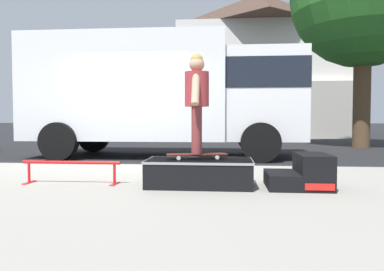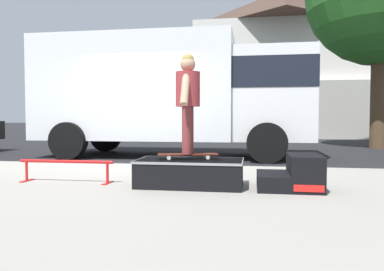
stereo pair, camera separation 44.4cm
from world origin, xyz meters
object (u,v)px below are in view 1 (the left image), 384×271
at_px(kicker_ramp, 303,174).
at_px(skateboard, 197,155).
at_px(skater_kid, 197,95).
at_px(grind_rail, 71,167).
at_px(skate_box, 199,172).
at_px(box_truck, 166,91).

distance_m(kicker_ramp, skateboard, 1.36).
bearing_deg(kicker_ramp, skateboard, 177.59).
xyz_separation_m(kicker_ramp, skater_kid, (-1.34, 0.06, 0.99)).
bearing_deg(skateboard, grind_rail, -178.74).
relative_size(skate_box, skater_kid, 1.05).
relative_size(kicker_ramp, skater_kid, 0.60).
relative_size(skate_box, kicker_ramp, 1.76).
relative_size(skate_box, grind_rail, 1.01).
relative_size(kicker_ramp, box_truck, 0.11).
bearing_deg(skater_kid, kicker_ramp, -2.41).
bearing_deg(skateboard, skater_kid, -75.96).
bearing_deg(skater_kid, box_truck, 103.73).
xyz_separation_m(grind_rail, skateboard, (1.68, 0.04, 0.17)).
distance_m(grind_rail, skateboard, 1.68).
bearing_deg(grind_rail, kicker_ramp, -0.37).
bearing_deg(kicker_ramp, grind_rail, 179.63).
xyz_separation_m(skate_box, box_truck, (-1.22, 4.87, 1.40)).
xyz_separation_m(kicker_ramp, skateboard, (-1.34, 0.06, 0.22)).
relative_size(skater_kid, box_truck, 0.19).
xyz_separation_m(skateboard, skater_kid, (0.00, -0.00, 0.77)).
height_order(skateboard, skater_kid, skater_kid).
relative_size(skateboard, skater_kid, 0.63).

